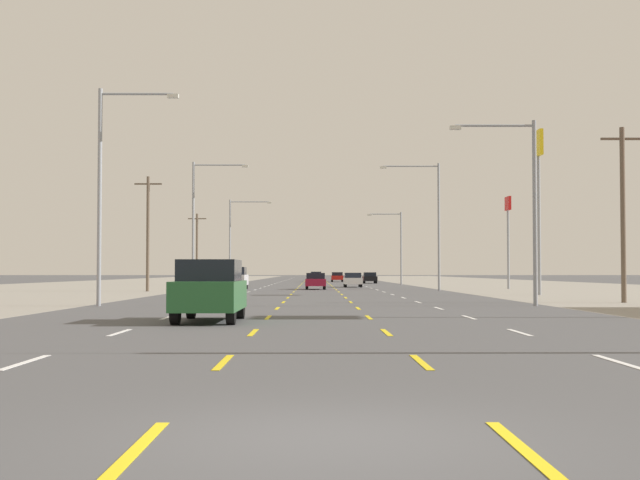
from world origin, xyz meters
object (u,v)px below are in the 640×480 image
(suv_far_left_near, at_px, (235,278))
(streetlight_right_row_2, at_px, (397,242))
(sedan_inner_right_midfar, at_px, (353,280))
(sedan_inner_right_farther, at_px, (337,277))
(streetlight_left_row_1, at_px, (199,216))
(streetlight_right_row_0, at_px, (525,197))
(hatchback_center_turn_farthest, at_px, (316,277))
(streetlight_left_row_2, at_px, (235,235))
(sedan_far_right_far, at_px, (370,278))
(streetlight_left_row_0, at_px, (107,181))
(sedan_center_turn_mid, at_px, (316,281))
(suv_inner_left_nearest, at_px, (210,290))
(pole_sign_right_row_1, at_px, (539,174))
(streetlight_right_row_1, at_px, (433,216))
(pole_sign_right_row_2, at_px, (508,222))

(suv_far_left_near, bearing_deg, streetlight_right_row_2, 57.28)
(sedan_inner_right_midfar, relative_size, sedan_inner_right_farther, 1.00)
(sedan_inner_right_farther, distance_m, streetlight_left_row_1, 62.51)
(streetlight_right_row_0, height_order, streetlight_left_row_1, streetlight_left_row_1)
(hatchback_center_turn_farthest, xyz_separation_m, streetlight_left_row_2, (-9.72, -31.39, 5.15))
(streetlight_right_row_0, bearing_deg, streetlight_right_row_2, 90.01)
(sedan_far_right_far, height_order, streetlight_left_row_0, streetlight_left_row_0)
(sedan_center_turn_mid, height_order, streetlight_left_row_1, streetlight_left_row_1)
(sedan_inner_right_midfar, bearing_deg, sedan_far_right_far, 82.90)
(suv_inner_left_nearest, relative_size, pole_sign_right_row_1, 0.44)
(hatchback_center_turn_farthest, bearing_deg, streetlight_left_row_0, -96.00)
(streetlight_left_row_1, height_order, streetlight_right_row_1, streetlight_left_row_1)
(sedan_far_right_far, distance_m, sedan_inner_right_farther, 17.27)
(hatchback_center_turn_farthest, distance_m, streetlight_right_row_0, 95.03)
(sedan_inner_right_farther, bearing_deg, streetlight_left_row_0, -98.08)
(streetlight_right_row_0, bearing_deg, suv_inner_left_nearest, -136.35)
(pole_sign_right_row_2, bearing_deg, sedan_inner_right_midfar, 146.92)
(sedan_center_turn_mid, distance_m, pole_sign_right_row_2, 18.43)
(pole_sign_right_row_1, height_order, pole_sign_right_row_2, pole_sign_right_row_1)
(hatchback_center_turn_farthest, xyz_separation_m, streetlight_right_row_0, (9.59, -94.44, 4.30))
(pole_sign_right_row_2, relative_size, streetlight_left_row_0, 0.83)
(sedan_inner_right_midfar, xyz_separation_m, streetlight_right_row_1, (5.90, -16.38, 5.41))
(sedan_center_turn_mid, bearing_deg, hatchback_center_turn_farthest, 89.85)
(sedan_center_turn_mid, xyz_separation_m, streetlight_right_row_2, (9.73, 25.88, 4.31))
(hatchback_center_turn_farthest, xyz_separation_m, pole_sign_right_row_1, (14.96, -76.05, 7.42))
(suv_far_left_near, height_order, streetlight_right_row_1, streetlight_right_row_1)
(pole_sign_right_row_2, bearing_deg, streetlight_right_row_0, -101.36)
(sedan_center_turn_mid, height_order, streetlight_left_row_2, streetlight_left_row_2)
(sedan_inner_right_farther, bearing_deg, suv_inner_left_nearest, -93.71)
(sedan_center_turn_mid, relative_size, hatchback_center_turn_farthest, 1.15)
(streetlight_right_row_2, bearing_deg, streetlight_right_row_1, -90.11)
(streetlight_right_row_1, bearing_deg, sedan_inner_right_midfar, 109.80)
(sedan_inner_right_midfar, bearing_deg, pole_sign_right_row_1, -68.99)
(sedan_inner_right_midfar, distance_m, streetlight_right_row_1, 18.23)
(sedan_inner_right_farther, xyz_separation_m, pole_sign_right_row_2, (14.21, -53.50, 5.33))
(pole_sign_right_row_2, distance_m, streetlight_left_row_0, 47.56)
(suv_inner_left_nearest, relative_size, streetlight_right_row_1, 0.46)
(sedan_center_turn_mid, xyz_separation_m, pole_sign_right_row_1, (15.11, -18.77, 7.44))
(pole_sign_right_row_2, height_order, streetlight_right_row_2, streetlight_right_row_2)
(pole_sign_right_row_2, distance_m, streetlight_right_row_1, 10.82)
(suv_far_left_near, xyz_separation_m, streetlight_right_row_0, (16.85, -36.85, 4.05))
(pole_sign_right_row_2, height_order, streetlight_right_row_0, streetlight_right_row_0)
(sedan_inner_right_farther, height_order, streetlight_left_row_0, streetlight_left_row_0)
(pole_sign_right_row_1, height_order, streetlight_left_row_2, pole_sign_right_row_1)
(hatchback_center_turn_farthest, relative_size, streetlight_right_row_2, 0.45)
(pole_sign_right_row_1, xyz_separation_m, streetlight_left_row_2, (-24.68, 44.66, -2.27))
(pole_sign_right_row_1, distance_m, streetlight_right_row_0, 19.41)
(sedan_inner_right_farther, relative_size, streetlight_left_row_1, 0.42)
(streetlight_right_row_2, bearing_deg, sedan_center_turn_mid, -110.60)
(sedan_inner_right_midfar, xyz_separation_m, streetlight_left_row_0, (-13.54, -47.91, 5.05))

